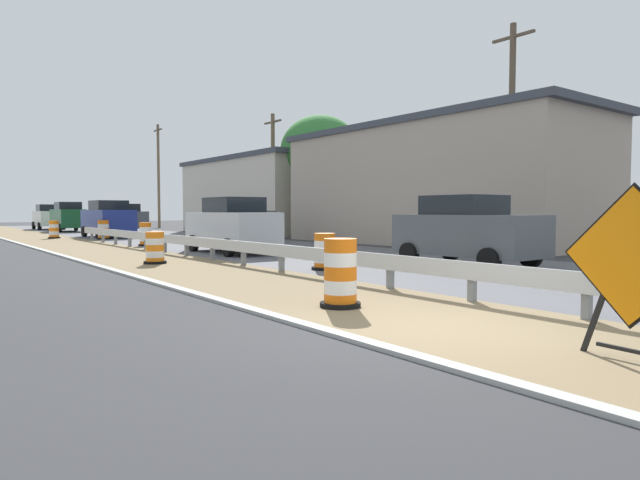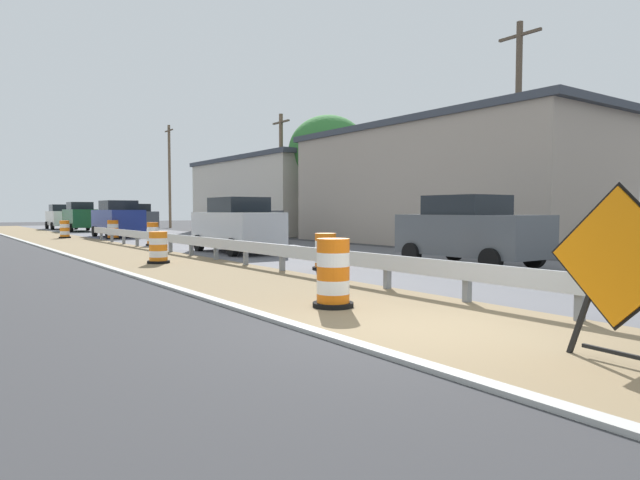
{
  "view_description": "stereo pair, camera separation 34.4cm",
  "coord_description": "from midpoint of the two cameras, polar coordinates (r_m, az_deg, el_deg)",
  "views": [
    {
      "loc": [
        -5.67,
        -4.95,
        1.6
      ],
      "look_at": [
        2.72,
        6.11,
        0.86
      ],
      "focal_mm": 30.87,
      "sensor_mm": 36.0,
      "label": 1
    },
    {
      "loc": [
        -5.39,
        -5.16,
        1.6
      ],
      "look_at": [
        2.72,
        6.11,
        0.86
      ],
      "focal_mm": 30.87,
      "sensor_mm": 36.0,
      "label": 2
    }
  ],
  "objects": [
    {
      "name": "ground_plane",
      "position": [
        7.66,
        10.28,
        -9.06
      ],
      "size": [
        160.0,
        160.0,
        0.0
      ],
      "primitive_type": "plane",
      "color": "#333335"
    },
    {
      "name": "car_trailing_far_lane",
      "position": [
        52.26,
        -26.51,
        2.15
      ],
      "size": [
        2.12,
        4.41,
        2.11
      ],
      "rotation": [
        0.0,
        0.0,
        1.55
      ],
      "color": "silver",
      "rests_on": "ground"
    },
    {
      "name": "traffic_barrel_nearest",
      "position": [
        9.13,
        1.04,
        -3.75
      ],
      "size": [
        0.68,
        0.68,
        1.14
      ],
      "color": "orange",
      "rests_on": "ground"
    },
    {
      "name": "traffic_barrel_far",
      "position": [
        26.22,
        -18.0,
        0.47
      ],
      "size": [
        0.64,
        0.64,
        1.07
      ],
      "color": "orange",
      "rests_on": "ground"
    },
    {
      "name": "car_lead_far_lane",
      "position": [
        46.35,
        -24.88,
        2.19
      ],
      "size": [
        2.09,
        4.63,
        2.25
      ],
      "rotation": [
        0.0,
        0.0,
        1.54
      ],
      "color": "#195128",
      "rests_on": "ground"
    },
    {
      "name": "tree_roadside",
      "position": [
        34.49,
        -0.29,
        9.15
      ],
      "size": [
        4.93,
        4.93,
        7.49
      ],
      "color": "brown",
      "rests_on": "ground"
    },
    {
      "name": "utility_pole_near",
      "position": [
        22.73,
        18.8,
        10.3
      ],
      "size": [
        0.24,
        1.8,
        8.74
      ],
      "color": "brown",
      "rests_on": "ground"
    },
    {
      "name": "roadside_shop_far",
      "position": [
        39.82,
        -6.42,
        4.59
      ],
      "size": [
        6.33,
        13.94,
        5.32
      ],
      "color": "beige",
      "rests_on": "ground"
    },
    {
      "name": "traffic_barrel_farthest",
      "position": [
        35.18,
        -26.11,
        0.9
      ],
      "size": [
        0.65,
        0.65,
        1.03
      ],
      "color": "orange",
      "rests_on": "ground"
    },
    {
      "name": "utility_pole_mid",
      "position": [
        34.13,
        -5.19,
        6.94
      ],
      "size": [
        0.24,
        1.8,
        7.51
      ],
      "color": "brown",
      "rests_on": "ground"
    },
    {
      "name": "traffic_barrel_close",
      "position": [
        14.87,
        -0.18,
        -1.4
      ],
      "size": [
        0.71,
        0.71,
        0.99
      ],
      "color": "orange",
      "rests_on": "ground"
    },
    {
      "name": "traffic_barrel_farther",
      "position": [
        32.95,
        -21.81,
        0.9
      ],
      "size": [
        0.74,
        0.74,
        1.07
      ],
      "color": "orange",
      "rests_on": "ground"
    },
    {
      "name": "car_distant_b",
      "position": [
        21.07,
        -9.58,
        1.52
      ],
      "size": [
        2.12,
        4.77,
        2.1
      ],
      "rotation": [
        0.0,
        0.0,
        1.54
      ],
      "color": "silver",
      "rests_on": "ground"
    },
    {
      "name": "roadside_shop_near",
      "position": [
        27.36,
        11.36,
        5.69
      ],
      "size": [
        6.58,
        16.04,
        5.74
      ],
      "color": "#AD9E8E",
      "rests_on": "ground"
    },
    {
      "name": "car_distant_a",
      "position": [
        43.03,
        -19.76,
        2.16
      ],
      "size": [
        2.09,
        4.75,
        2.1
      ],
      "rotation": [
        0.0,
        0.0,
        -1.57
      ],
      "color": "#4C5156",
      "rests_on": "ground"
    },
    {
      "name": "curb_near_edge",
      "position": [
        6.78,
        2.7,
        -10.58
      ],
      "size": [
        0.2,
        120.0,
        0.11
      ],
      "primitive_type": "cube",
      "color": "#ADADA8",
      "rests_on": "ground"
    },
    {
      "name": "car_lead_near_lane",
      "position": [
        35.35,
        -21.38,
        2.05
      ],
      "size": [
        2.17,
        4.7,
        2.2
      ],
      "rotation": [
        0.0,
        0.0,
        1.57
      ],
      "color": "navy",
      "rests_on": "ground"
    },
    {
      "name": "car_mid_far_lane",
      "position": [
        27.77,
        -8.76,
        1.96
      ],
      "size": [
        2.13,
        4.12,
        2.17
      ],
      "rotation": [
        0.0,
        0.0,
        -1.54
      ],
      "color": "#4C5156",
      "rests_on": "ground"
    },
    {
      "name": "traffic_barrel_mid",
      "position": [
        17.36,
        -17.28,
        -0.94
      ],
      "size": [
        0.68,
        0.68,
        0.96
      ],
      "color": "orange",
      "rests_on": "ground"
    },
    {
      "name": "median_dirt_strip",
      "position": [
        8.13,
        13.33,
        -8.37
      ],
      "size": [
        3.67,
        120.0,
        0.01
      ],
      "primitive_type": "cube",
      "color": "#7F6B4C",
      "rests_on": "ground"
    },
    {
      "name": "warning_sign_diamond",
      "position": [
        6.56,
        28.28,
        -2.23
      ],
      "size": [
        0.16,
        1.55,
        1.91
      ],
      "rotation": [
        0.0,
        0.0,
        3.06
      ],
      "color": "black",
      "rests_on": "ground"
    },
    {
      "name": "car_trailing_near_lane",
      "position": [
        16.49,
        14.44,
        0.96
      ],
      "size": [
        2.14,
        4.32,
        2.04
      ],
      "rotation": [
        0.0,
        0.0,
        -1.58
      ],
      "color": "#4C5156",
      "rests_on": "ground"
    },
    {
      "name": "utility_pole_far",
      "position": [
        52.48,
        -16.57,
        6.5
      ],
      "size": [
        0.24,
        1.8,
        9.39
      ],
      "color": "brown",
      "rests_on": "ground"
    },
    {
      "name": "guardrail_median",
      "position": [
        9.96,
        14.32,
        -3.28
      ],
      "size": [
        0.18,
        51.13,
        0.71
      ],
      "color": "silver",
      "rests_on": "ground"
    }
  ]
}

